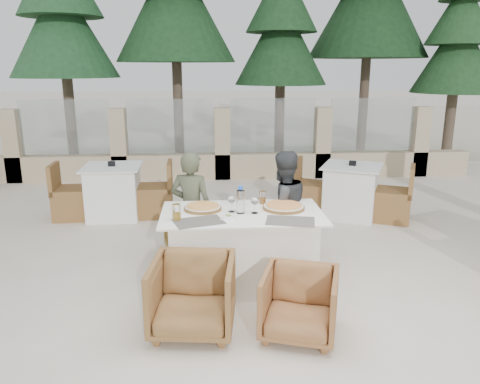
{
  "coord_description": "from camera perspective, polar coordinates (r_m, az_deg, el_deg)",
  "views": [
    {
      "loc": [
        -0.29,
        -4.34,
        2.16
      ],
      "look_at": [
        0.04,
        0.36,
        0.9
      ],
      "focal_mm": 35.0,
      "sensor_mm": 36.0,
      "label": 1
    }
  ],
  "objects": [
    {
      "name": "pine_mid_left",
      "position": [
        11.92,
        -7.9,
        20.11
      ],
      "size": [
        2.86,
        2.86,
        6.5
      ],
      "primitive_type": "cone",
      "color": "#1C4320",
      "rests_on": "ground"
    },
    {
      "name": "bg_table_b",
      "position": [
        7.12,
        13.36,
        0.12
      ],
      "size": [
        1.83,
        1.43,
        0.77
      ],
      "primitive_type": null,
      "rotation": [
        0.0,
        0.0,
        -0.43
      ],
      "color": "white",
      "rests_on": "ground"
    },
    {
      "name": "pine_far_right",
      "position": [
        12.3,
        24.87,
        14.08
      ],
      "size": [
        1.98,
        1.98,
        4.5
      ],
      "primitive_type": "cone",
      "color": "#204722",
      "rests_on": "ground"
    },
    {
      "name": "beer_glass_left",
      "position": [
        4.42,
        -7.75,
        -2.45
      ],
      "size": [
        0.09,
        0.09,
        0.16
      ],
      "primitive_type": "cylinder",
      "rotation": [
        0.0,
        0.0,
        0.22
      ],
      "color": "gold",
      "rests_on": "dining_table"
    },
    {
      "name": "beer_glass_right",
      "position": [
        4.92,
        2.77,
        -0.66
      ],
      "size": [
        0.07,
        0.07,
        0.14
      ],
      "primitive_type": "cylinder",
      "rotation": [
        0.0,
        0.0,
        -0.04
      ],
      "color": "#C8711C",
      "rests_on": "dining_table"
    },
    {
      "name": "armchair_far_left",
      "position": [
        5.57,
        -5.78,
        -4.78
      ],
      "size": [
        0.73,
        0.75,
        0.57
      ],
      "primitive_type": "imported",
      "rotation": [
        0.0,
        0.0,
        3.38
      ],
      "color": "olive",
      "rests_on": "ground"
    },
    {
      "name": "placemat_near_right",
      "position": [
        4.4,
        6.16,
        -3.53
      ],
      "size": [
        0.5,
        0.39,
        0.0
      ],
      "primitive_type": "cube",
      "rotation": [
        0.0,
        0.0,
        -0.21
      ],
      "color": "#635E55",
      "rests_on": "dining_table"
    },
    {
      "name": "armchair_near_left",
      "position": [
        4.02,
        -5.77,
        -12.43
      ],
      "size": [
        0.75,
        0.77,
        0.63
      ],
      "primitive_type": "imported",
      "rotation": [
        0.0,
        0.0,
        -0.11
      ],
      "color": "brown",
      "rests_on": "ground"
    },
    {
      "name": "pine_mid_right",
      "position": [
        12.88,
        15.48,
        20.01
      ],
      "size": [
        2.99,
        2.99,
        6.8
      ],
      "primitive_type": "cone",
      "color": "#183A1B",
      "rests_on": "ground"
    },
    {
      "name": "armchair_far_right",
      "position": [
        5.39,
        4.84,
        -4.96
      ],
      "size": [
        0.88,
        0.89,
        0.66
      ],
      "primitive_type": "imported",
      "rotation": [
        0.0,
        0.0,
        2.85
      ],
      "color": "brown",
      "rests_on": "ground"
    },
    {
      "name": "wine_glass_centre",
      "position": [
        4.63,
        -1.03,
        -1.33
      ],
      "size": [
        0.08,
        0.08,
        0.18
      ],
      "primitive_type": null,
      "rotation": [
        0.0,
        0.0,
        -0.04
      ],
      "color": "white",
      "rests_on": "dining_table"
    },
    {
      "name": "bg_table_a",
      "position": [
        7.13,
        -15.15,
        0.04
      ],
      "size": [
        1.67,
        0.87,
        0.77
      ],
      "primitive_type": null,
      "rotation": [
        0.0,
        0.0,
        0.03
      ],
      "color": "white",
      "rests_on": "ground"
    },
    {
      "name": "placemat_near_left",
      "position": [
        4.37,
        -5.06,
        -3.61
      ],
      "size": [
        0.52,
        0.42,
        0.0
      ],
      "primitive_type": "cube",
      "rotation": [
        0.0,
        0.0,
        0.3
      ],
      "color": "#5E5951",
      "rests_on": "dining_table"
    },
    {
      "name": "olive_dish",
      "position": [
        4.42,
        -1.44,
        -3.06
      ],
      "size": [
        0.14,
        0.14,
        0.04
      ],
      "primitive_type": null,
      "rotation": [
        0.0,
        0.0,
        0.38
      ],
      "color": "white",
      "rests_on": "dining_table"
    },
    {
      "name": "perimeter_wall_far",
      "position": [
        9.25,
        -2.19,
        6.52
      ],
      "size": [
        10.0,
        0.34,
        1.6
      ],
      "primitive_type": null,
      "color": "tan",
      "rests_on": "ground"
    },
    {
      "name": "pizza_left",
      "position": [
        4.73,
        -4.55,
        -1.87
      ],
      "size": [
        0.48,
        0.48,
        0.05
      ],
      "primitive_type": "cylinder",
      "rotation": [
        0.0,
        0.0,
        0.33
      ],
      "color": "#C8651B",
      "rests_on": "dining_table"
    },
    {
      "name": "water_bottle",
      "position": [
        4.57,
        0.06,
        -0.95
      ],
      "size": [
        0.09,
        0.09,
        0.28
      ],
      "primitive_type": "cylinder",
      "rotation": [
        0.0,
        0.0,
        0.11
      ],
      "color": "#A3C1D6",
      "rests_on": "dining_table"
    },
    {
      "name": "ground",
      "position": [
        4.86,
        -0.16,
        -11.41
      ],
      "size": [
        80.0,
        80.0,
        0.0
      ],
      "primitive_type": "plane",
      "color": "beige",
      "rests_on": "ground"
    },
    {
      "name": "diner_right",
      "position": [
        5.15,
        5.18,
        -2.14
      ],
      "size": [
        0.78,
        0.71,
        1.3
      ],
      "primitive_type": "imported",
      "rotation": [
        0.0,
        0.0,
        3.55
      ],
      "color": "#383B3D",
      "rests_on": "ground"
    },
    {
      "name": "diner_left",
      "position": [
        5.19,
        -5.93,
        -2.05
      ],
      "size": [
        0.54,
        0.44,
        1.29
      ],
      "primitive_type": "imported",
      "rotation": [
        0.0,
        0.0,
        2.84
      ],
      "color": "#474B37",
      "rests_on": "ground"
    },
    {
      "name": "pine_far_left",
      "position": [
        11.8,
        -20.73,
        16.94
      ],
      "size": [
        2.42,
        2.42,
        5.5
      ],
      "primitive_type": "cone",
      "color": "#214E29",
      "rests_on": "ground"
    },
    {
      "name": "sand_patch",
      "position": [
        18.47,
        -3.13,
        8.28
      ],
      "size": [
        30.0,
        16.0,
        0.01
      ],
      "primitive_type": "cube",
      "color": "beige",
      "rests_on": "ground"
    },
    {
      "name": "dining_table",
      "position": [
        4.76,
        0.26,
        -6.94
      ],
      "size": [
        1.6,
        0.9,
        0.77
      ],
      "primitive_type": null,
      "color": "white",
      "rests_on": "ground"
    },
    {
      "name": "wine_glass_near",
      "position": [
        4.58,
        1.79,
        -1.51
      ],
      "size": [
        0.09,
        0.09,
        0.18
      ],
      "primitive_type": null,
      "rotation": [
        0.0,
        0.0,
        -0.27
      ],
      "color": "white",
      "rests_on": "dining_table"
    },
    {
      "name": "armchair_near_right",
      "position": [
        3.98,
        7.25,
        -13.36
      ],
      "size": [
        0.76,
        0.77,
        0.56
      ],
      "primitive_type": "imported",
      "rotation": [
        0.0,
        0.0,
        -0.31
      ],
      "color": "#956036",
      "rests_on": "ground"
    },
    {
      "name": "pizza_right",
      "position": [
        4.76,
        5.35,
        -1.73
      ],
      "size": [
        0.53,
        0.53,
        0.06
      ],
      "primitive_type": "cylinder",
      "rotation": [
        0.0,
        0.0,
        -0.28
      ],
      "color": "#D1571C",
      "rests_on": "dining_table"
    },
    {
      "name": "pine_centre",
      "position": [
        11.69,
        5.0,
        16.61
      ],
      "size": [
        2.2,
        2.2,
        5.0
      ],
      "primitive_type": "cone",
      "color": "#1B411F",
      "rests_on": "ground"
    }
  ]
}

